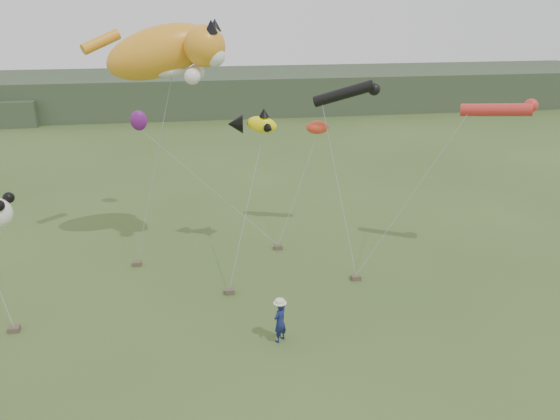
{
  "coord_description": "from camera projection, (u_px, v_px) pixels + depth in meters",
  "views": [
    {
      "loc": [
        -2.14,
        -16.67,
        11.8
      ],
      "look_at": [
        0.86,
        3.0,
        4.0
      ],
      "focal_mm": 35.0,
      "sensor_mm": 36.0,
      "label": 1
    }
  ],
  "objects": [
    {
      "name": "headland",
      "position": [
        187.0,
        93.0,
        59.95
      ],
      "size": [
        90.0,
        13.0,
        4.0
      ],
      "color": "#2D3D28",
      "rests_on": "ground"
    },
    {
      "name": "festival_attendant",
      "position": [
        280.0,
        322.0,
        19.77
      ],
      "size": [
        0.7,
        0.69,
        1.63
      ],
      "primitive_type": "imported",
      "rotation": [
        0.0,
        0.0,
        3.9
      ],
      "color": "navy",
      "rests_on": "ground"
    },
    {
      "name": "tube_kites",
      "position": [
        421.0,
        100.0,
        25.02
      ],
      "size": [
        9.06,
        5.36,
        1.47
      ],
      "color": "black",
      "rests_on": "ground"
    },
    {
      "name": "ground",
      "position": [
        269.0,
        343.0,
        19.95
      ],
      "size": [
        120.0,
        120.0,
        0.0
      ],
      "primitive_type": "plane",
      "color": "#385123",
      "rests_on": "ground"
    },
    {
      "name": "cat_kite",
      "position": [
        169.0,
        51.0,
        23.37
      ],
      "size": [
        6.22,
        3.32,
        3.27
      ],
      "color": "orange",
      "rests_on": "ground"
    },
    {
      "name": "sandbag_anchors",
      "position": [
        210.0,
        279.0,
        24.23
      ],
      "size": [
        14.3,
        5.99,
        0.21
      ],
      "color": "brown",
      "rests_on": "ground"
    },
    {
      "name": "fish_kite",
      "position": [
        252.0,
        124.0,
        24.69
      ],
      "size": [
        2.33,
        1.53,
        1.24
      ],
      "color": "#FEEA0C",
      "rests_on": "ground"
    },
    {
      "name": "misc_kites",
      "position": [
        218.0,
        124.0,
        28.79
      ],
      "size": [
        10.21,
        4.44,
        1.11
      ],
      "color": "#F13F26",
      "rests_on": "ground"
    }
  ]
}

